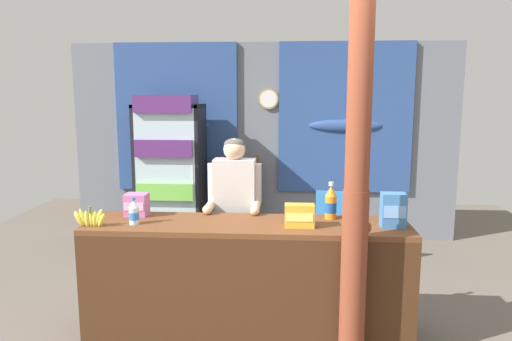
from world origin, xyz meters
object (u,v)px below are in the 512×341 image
Objects in this scene: banana_bunch at (90,218)px; plastic_lawn_chair at (335,221)px; snack_box_choco_powder at (299,216)px; soda_bottle_orange_soda at (331,203)px; timber_post at (356,198)px; snack_box_wafer at (137,205)px; soda_bottle_water at (134,213)px; snack_box_biscuit at (393,210)px; stall_counter at (246,272)px; bottle_shelf_rack at (239,198)px; drink_fridge at (170,165)px; shopkeeper at (235,203)px.

plastic_lawn_chair is at bearing 42.30° from banana_bunch.
soda_bottle_orange_soda is at bearing 45.69° from snack_box_choco_powder.
timber_post is 1.97m from banana_bunch.
soda_bottle_water is at bearing -76.45° from snack_box_wafer.
snack_box_choco_powder is at bearing -104.24° from plastic_lawn_chair.
snack_box_wafer is at bearing -179.81° from soda_bottle_orange_soda.
snack_box_choco_powder is at bearing -176.25° from snack_box_biscuit.
stall_counter is 0.97m from soda_bottle_water.
snack_box_biscuit is at bearing 3.35° from banana_bunch.
stall_counter is at bearing -176.60° from snack_box_biscuit.
bottle_shelf_rack is 1.30× the size of plastic_lawn_chair.
snack_box_wafer is (-1.58, -0.01, -0.04)m from soda_bottle_orange_soda.
snack_box_choco_powder is (1.26, 0.00, -0.00)m from soda_bottle_water.
timber_post is at bearing -52.69° from drink_fridge.
snack_box_wafer is at bearing 169.13° from snack_box_choco_powder.
drink_fridge is 0.97m from bottle_shelf_rack.
soda_bottle_water is at bearing 169.74° from timber_post.
bottle_shelf_rack is 3.75× the size of soda_bottle_orange_soda.
plastic_lawn_chair is 4.13× the size of soda_bottle_water.
stall_counter is 1.25m from banana_bunch.
shopkeeper is (0.15, -1.87, 0.37)m from bottle_shelf_rack.
shopkeeper is at bearing 40.09° from soda_bottle_water.
bottle_shelf_rack is at bearing 71.25° from banana_bunch.
drink_fridge reaches higher than bottle_shelf_rack.
snack_box_choco_powder is (-0.25, -0.26, -0.04)m from soda_bottle_orange_soda.
snack_box_choco_powder is (0.56, -0.59, 0.05)m from shopkeeper.
timber_post is 0.50m from snack_box_biscuit.
timber_post reaches higher than stall_counter.
drink_fridge reaches higher than snack_box_wafer.
stall_counter is 8.37× the size of soda_bottle_orange_soda.
soda_bottle_water is (0.27, -2.20, -0.04)m from drink_fridge.
soda_bottle_water is 0.79× the size of banana_bunch.
snack_box_wafer is at bearing 161.92° from timber_post.
snack_box_wafer is at bearing 174.11° from snack_box_biscuit.
snack_box_wafer is (-0.61, -2.20, 0.42)m from bottle_shelf_rack.
bottle_shelf_rack is 1.36m from plastic_lawn_chair.
bottle_shelf_rack is at bearing 94.74° from shopkeeper.
drink_fridge is 1.88m from shopkeeper.
shopkeeper is at bearing 104.28° from stall_counter.
snack_box_biscuit is 2.28m from banana_bunch.
shopkeeper is 0.81m from snack_box_choco_powder.
plastic_lawn_chair is at bearing 98.46° from snack_box_biscuit.
shopkeeper reaches higher than banana_bunch.
soda_bottle_orange_soda is at bearing 154.28° from snack_box_biscuit.
drink_fridge is at bearing 88.87° from banana_bunch.
bottle_shelf_rack is at bearing 97.14° from stall_counter.
timber_post is 1.66× the size of shopkeeper.
timber_post is 11.44× the size of snack_box_choco_powder.
timber_post is 0.60m from soda_bottle_orange_soda.
snack_box_biscuit is (1.41, -2.41, 0.46)m from bottle_shelf_rack.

